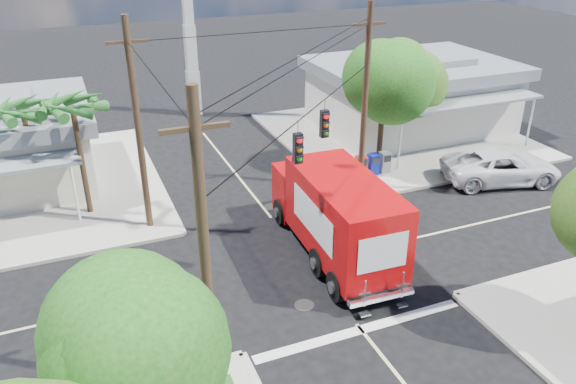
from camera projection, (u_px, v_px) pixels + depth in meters
ground at (307, 263)px, 22.01m from camera, size 120.00×120.00×0.00m
sidewalk_ne at (395, 135)px, 34.74m from camera, size 14.12×14.12×0.14m
sidewalk_nw at (12, 195)px, 27.28m from camera, size 14.12×14.12×0.14m
road_markings at (324, 283)px, 20.79m from camera, size 32.00×32.00×0.01m
building_ne at (411, 93)px, 35.21m from camera, size 11.80×10.20×4.50m
radio_tower at (189, 30)px, 36.31m from camera, size 0.80×0.80×17.00m
tree_sw_front at (150, 345)px, 11.45m from camera, size 3.88×3.78×6.03m
tree_ne_front at (385, 83)px, 28.00m from camera, size 4.21×4.14×6.66m
tree_ne_back at (404, 79)px, 30.97m from camera, size 3.77×3.66×5.82m
palm_nw_front at (72, 108)px, 23.45m from camera, size 3.01×3.08×5.59m
palm_nw_back at (23, 112)px, 24.17m from camera, size 3.01×3.08×5.19m
utility_poles at (253, 144)px, 20.74m from camera, size 12.00×10.68×9.00m
vending_boxes at (373, 164)px, 29.08m from camera, size 1.90×0.50×1.10m
delivery_truck at (335, 214)px, 21.83m from camera, size 2.95×8.36×3.57m
parked_car at (501, 167)px, 28.48m from camera, size 6.40×4.13×1.64m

